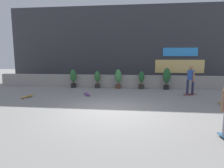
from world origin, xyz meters
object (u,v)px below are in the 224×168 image
object	(u,v)px
potted_plant_3	(141,79)
skateboard_aside	(27,96)
potted_plant_0	(73,78)
potted_plant_2	(118,78)
skateboard_near_camera	(87,94)
skater_by_wall_right	(191,79)
potted_plant_4	(167,77)
potted_plant_1	(97,79)

from	to	relation	value
potted_plant_3	skateboard_aside	distance (m)	7.27
potted_plant_0	potted_plant_2	world-z (taller)	potted_plant_2
potted_plant_0	skateboard_near_camera	bearing A→B (deg)	-57.41
potted_plant_2	skateboard_aside	distance (m)	5.94
potted_plant_0	skater_by_wall_right	distance (m)	7.81
skateboard_aside	potted_plant_2	bearing A→B (deg)	37.35
potted_plant_3	skater_by_wall_right	size ratio (longest dim) A/B	0.72
potted_plant_4	skateboard_aside	xyz separation A→B (m)	(-7.99, -3.58, -0.78)
skater_by_wall_right	skateboard_near_camera	world-z (taller)	skater_by_wall_right
potted_plant_2	skateboard_near_camera	bearing A→B (deg)	-122.28
potted_plant_0	skateboard_near_camera	xyz separation A→B (m)	(1.63, -2.55, -0.67)
potted_plant_2	skateboard_aside	world-z (taller)	potted_plant_2
potted_plant_1	potted_plant_2	xyz separation A→B (m)	(1.48, 0.00, 0.10)
potted_plant_1	potted_plant_3	size ratio (longest dim) A/B	0.99
potted_plant_0	skateboard_aside	size ratio (longest dim) A/B	1.58
potted_plant_0	potted_plant_3	world-z (taller)	potted_plant_0
skater_by_wall_right	skateboard_aside	bearing A→B (deg)	-168.95
potted_plant_4	skater_by_wall_right	distance (m)	2.10
potted_plant_4	potted_plant_2	bearing A→B (deg)	180.00
potted_plant_2	skater_by_wall_right	size ratio (longest dim) A/B	0.79
skater_by_wall_right	skateboard_aside	size ratio (longest dim) A/B	2.06
skateboard_near_camera	potted_plant_1	bearing A→B (deg)	87.08
skateboard_near_camera	skateboard_aside	size ratio (longest dim) A/B	0.97
potted_plant_0	skateboard_aside	distance (m)	3.92
potted_plant_4	skater_by_wall_right	bearing A→B (deg)	-59.97
potted_plant_3	potted_plant_4	distance (m)	1.70
potted_plant_4	skateboard_near_camera	xyz separation A→B (m)	(-4.91, -2.55, -0.78)
potted_plant_0	potted_plant_3	bearing A→B (deg)	0.00
potted_plant_0	potted_plant_1	distance (m)	1.76
potted_plant_1	potted_plant_4	size ratio (longest dim) A/B	0.83
potted_plant_3	potted_plant_4	xyz separation A→B (m)	(1.69, 0.00, 0.19)
potted_plant_2	skateboard_aside	bearing A→B (deg)	-142.65
potted_plant_3	skateboard_aside	bearing A→B (deg)	-150.41
potted_plant_1	skateboard_aside	xyz separation A→B (m)	(-3.21, -3.58, -0.59)
potted_plant_0	skateboard_aside	bearing A→B (deg)	-112.07
potted_plant_1	potted_plant_4	distance (m)	4.79
potted_plant_4	skateboard_aside	world-z (taller)	potted_plant_4
potted_plant_0	potted_plant_4	size ratio (longest dim) A/B	0.89
potted_plant_1	potted_plant_4	bearing A→B (deg)	0.00
potted_plant_0	skateboard_near_camera	world-z (taller)	potted_plant_0
potted_plant_1	potted_plant_3	distance (m)	3.09
potted_plant_1	skateboard_near_camera	distance (m)	2.62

